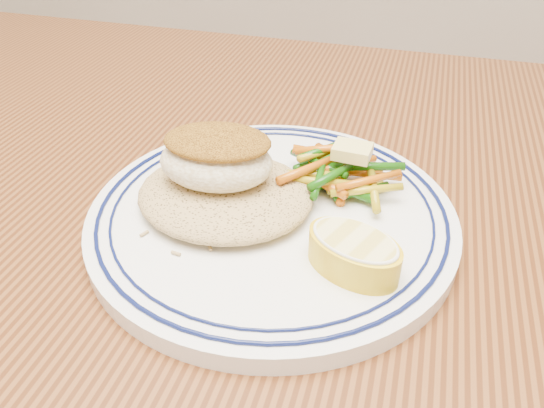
{
  "coord_description": "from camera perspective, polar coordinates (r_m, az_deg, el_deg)",
  "views": [
    {
      "loc": [
        0.14,
        -0.3,
        1.01
      ],
      "look_at": [
        0.05,
        0.02,
        0.77
      ],
      "focal_mm": 35.0,
      "sensor_mm": 36.0,
      "label": 1
    }
  ],
  "objects": [
    {
      "name": "fish_fillet",
      "position": [
        0.4,
        -5.99,
        5.08
      ],
      "size": [
        0.09,
        0.07,
        0.04
      ],
      "color": "#F4EBCA",
      "rests_on": "rice_pilaf"
    },
    {
      "name": "butter_pat",
      "position": [
        0.42,
        8.63,
        5.63
      ],
      "size": [
        0.03,
        0.02,
        0.01
      ],
      "primitive_type": "cube",
      "rotation": [
        0.0,
        0.0,
        -0.07
      ],
      "color": "#E9D872",
      "rests_on": "vegetable_pile"
    },
    {
      "name": "dining_table",
      "position": [
        0.48,
        -6.48,
        -11.7
      ],
      "size": [
        1.5,
        0.9,
        0.75
      ],
      "color": "#48220E",
      "rests_on": "ground"
    },
    {
      "name": "plate",
      "position": [
        0.41,
        -0.0,
        -1.19
      ],
      "size": [
        0.28,
        0.28,
        0.02
      ],
      "color": "white",
      "rests_on": "dining_table"
    },
    {
      "name": "lemon_wedge",
      "position": [
        0.35,
        8.78,
        -5.09
      ],
      "size": [
        0.08,
        0.08,
        0.03
      ],
      "color": "yellow",
      "rests_on": "plate"
    },
    {
      "name": "vegetable_pile",
      "position": [
        0.43,
        6.83,
        3.51
      ],
      "size": [
        0.1,
        0.09,
        0.03
      ],
      "color": "#BB5609",
      "rests_on": "plate"
    },
    {
      "name": "rice_pilaf",
      "position": [
        0.41,
        -5.07,
        1.4
      ],
      "size": [
        0.14,
        0.12,
        0.03
      ],
      "primitive_type": "ellipsoid",
      "color": "#A78853",
      "rests_on": "plate"
    }
  ]
}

